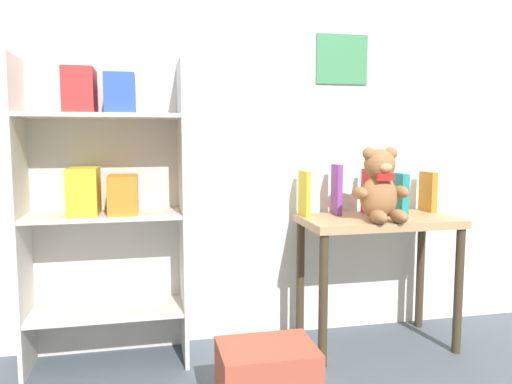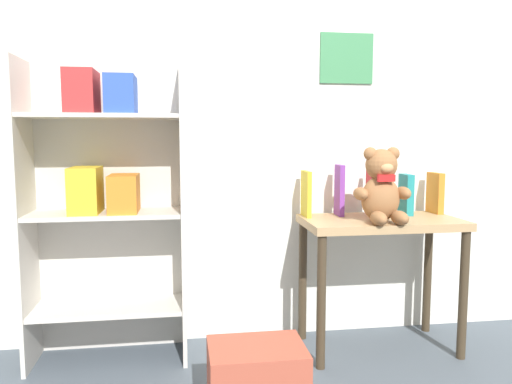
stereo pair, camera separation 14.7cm
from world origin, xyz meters
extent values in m
cube|color=silver|center=(0.00, 1.40, 1.25)|extent=(4.80, 0.06, 2.50)
cube|color=#3D8451|center=(0.17, 1.36, 1.37)|extent=(0.27, 0.01, 0.24)
cube|color=beige|center=(-1.29, 1.20, 0.66)|extent=(0.02, 0.30, 1.32)
cube|color=beige|center=(-0.63, 1.20, 0.66)|extent=(0.02, 0.30, 1.32)
cube|color=beige|center=(-0.96, 1.34, 0.66)|extent=(0.68, 0.02, 1.32)
cube|color=beige|center=(-0.96, 1.20, 0.24)|extent=(0.64, 0.27, 0.02)
cube|color=beige|center=(-0.96, 1.20, 0.66)|extent=(0.64, 0.27, 0.02)
cube|color=beige|center=(-0.96, 1.20, 1.08)|extent=(0.64, 0.27, 0.02)
cube|color=red|center=(-1.04, 1.19, 1.18)|extent=(0.12, 0.21, 0.18)
cube|color=#2D51B7|center=(-0.88, 1.19, 1.17)|extent=(0.12, 0.21, 0.16)
cube|color=gold|center=(-1.04, 1.19, 0.77)|extent=(0.12, 0.21, 0.20)
cube|color=orange|center=(-0.88, 1.19, 0.75)|extent=(0.12, 0.21, 0.16)
cube|color=tan|center=(0.27, 1.13, 0.60)|extent=(0.71, 0.39, 0.04)
cylinder|color=#3E3121|center=(-0.05, 0.97, 0.29)|extent=(0.04, 0.04, 0.58)
cylinder|color=#3E3121|center=(0.60, 0.97, 0.29)|extent=(0.04, 0.04, 0.58)
cylinder|color=#3E3121|center=(-0.05, 1.29, 0.29)|extent=(0.04, 0.04, 0.58)
cylinder|color=#3E3121|center=(0.60, 1.29, 0.29)|extent=(0.04, 0.04, 0.58)
ellipsoid|color=#99663D|center=(0.24, 1.06, 0.72)|extent=(0.17, 0.13, 0.20)
sphere|color=#99663D|center=(0.24, 1.06, 0.87)|extent=(0.14, 0.14, 0.14)
sphere|color=#99663D|center=(0.18, 1.06, 0.92)|extent=(0.06, 0.06, 0.06)
sphere|color=#99663D|center=(0.29, 1.06, 0.92)|extent=(0.06, 0.06, 0.06)
ellipsoid|color=tan|center=(0.24, 1.00, 0.86)|extent=(0.06, 0.04, 0.04)
ellipsoid|color=#99663D|center=(0.14, 1.04, 0.75)|extent=(0.06, 0.11, 0.06)
ellipsoid|color=#99663D|center=(0.33, 1.04, 0.75)|extent=(0.06, 0.11, 0.06)
ellipsoid|color=#99663D|center=(0.19, 0.96, 0.65)|extent=(0.06, 0.12, 0.06)
ellipsoid|color=#99663D|center=(0.28, 0.96, 0.65)|extent=(0.06, 0.12, 0.06)
cube|color=red|center=(0.24, 1.00, 0.82)|extent=(0.08, 0.02, 0.03)
cube|color=gold|center=(-0.05, 1.25, 0.73)|extent=(0.02, 0.13, 0.21)
cube|color=purple|center=(0.11, 1.25, 0.74)|extent=(0.03, 0.10, 0.24)
cube|color=red|center=(0.27, 1.25, 0.73)|extent=(0.02, 0.11, 0.22)
cube|color=teal|center=(0.44, 1.23, 0.72)|extent=(0.04, 0.12, 0.20)
cube|color=orange|center=(0.60, 1.25, 0.72)|extent=(0.03, 0.12, 0.20)
cube|color=#AD4C38|center=(-0.38, 0.64, 0.13)|extent=(0.34, 0.26, 0.26)
camera|label=1|loc=(-0.78, -0.99, 0.99)|focal=35.00mm
camera|label=2|loc=(-0.64, -1.02, 0.99)|focal=35.00mm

